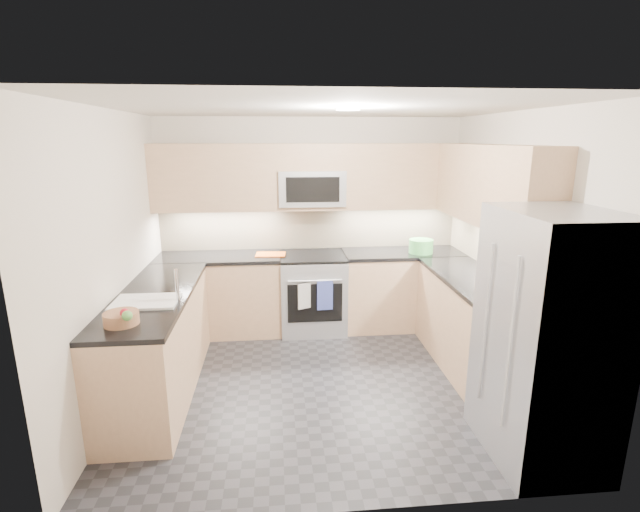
{
  "coord_description": "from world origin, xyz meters",
  "views": [
    {
      "loc": [
        -0.41,
        -3.97,
        2.25
      ],
      "look_at": [
        0.0,
        0.35,
        1.15
      ],
      "focal_mm": 26.0,
      "sensor_mm": 36.0,
      "label": 1
    }
  ],
  "objects_px": {
    "utensil_bowl": "(421,246)",
    "cutting_board": "(271,254)",
    "refrigerator": "(547,338)",
    "microwave": "(311,188)",
    "fruit_basket": "(121,318)",
    "gas_range": "(313,293)"
  },
  "relations": [
    {
      "from": "utensil_bowl",
      "to": "fruit_basket",
      "type": "distance_m",
      "value": 3.42
    },
    {
      "from": "refrigerator",
      "to": "utensil_bowl",
      "type": "xyz_separation_m",
      "value": [
        -0.17,
        2.36,
        0.12
      ]
    },
    {
      "from": "gas_range",
      "to": "refrigerator",
      "type": "xyz_separation_m",
      "value": [
        1.45,
        -2.43,
        0.45
      ]
    },
    {
      "from": "gas_range",
      "to": "cutting_board",
      "type": "height_order",
      "value": "cutting_board"
    },
    {
      "from": "gas_range",
      "to": "microwave",
      "type": "relative_size",
      "value": 1.2
    },
    {
      "from": "fruit_basket",
      "to": "microwave",
      "type": "bearing_deg",
      "value": 53.52
    },
    {
      "from": "utensil_bowl",
      "to": "fruit_basket",
      "type": "height_order",
      "value": "utensil_bowl"
    },
    {
      "from": "refrigerator",
      "to": "fruit_basket",
      "type": "relative_size",
      "value": 7.23
    },
    {
      "from": "microwave",
      "to": "utensil_bowl",
      "type": "relative_size",
      "value": 2.69
    },
    {
      "from": "refrigerator",
      "to": "cutting_board",
      "type": "height_order",
      "value": "refrigerator"
    },
    {
      "from": "utensil_bowl",
      "to": "cutting_board",
      "type": "bearing_deg",
      "value": 177.69
    },
    {
      "from": "gas_range",
      "to": "microwave",
      "type": "bearing_deg",
      "value": 90.0
    },
    {
      "from": "gas_range",
      "to": "fruit_basket",
      "type": "xyz_separation_m",
      "value": [
        -1.55,
        -1.98,
        0.53
      ]
    },
    {
      "from": "microwave",
      "to": "cutting_board",
      "type": "relative_size",
      "value": 2.22
    },
    {
      "from": "refrigerator",
      "to": "microwave",
      "type": "bearing_deg",
      "value": 119.62
    },
    {
      "from": "refrigerator",
      "to": "fruit_basket",
      "type": "xyz_separation_m",
      "value": [
        -3.0,
        0.45,
        0.09
      ]
    },
    {
      "from": "cutting_board",
      "to": "refrigerator",
      "type": "bearing_deg",
      "value": -51.44
    },
    {
      "from": "refrigerator",
      "to": "fruit_basket",
      "type": "height_order",
      "value": "refrigerator"
    },
    {
      "from": "refrigerator",
      "to": "cutting_board",
      "type": "distance_m",
      "value": 3.11
    },
    {
      "from": "gas_range",
      "to": "refrigerator",
      "type": "relative_size",
      "value": 0.51
    },
    {
      "from": "microwave",
      "to": "fruit_basket",
      "type": "bearing_deg",
      "value": -126.48
    },
    {
      "from": "microwave",
      "to": "utensil_bowl",
      "type": "bearing_deg",
      "value": -8.33
    }
  ]
}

